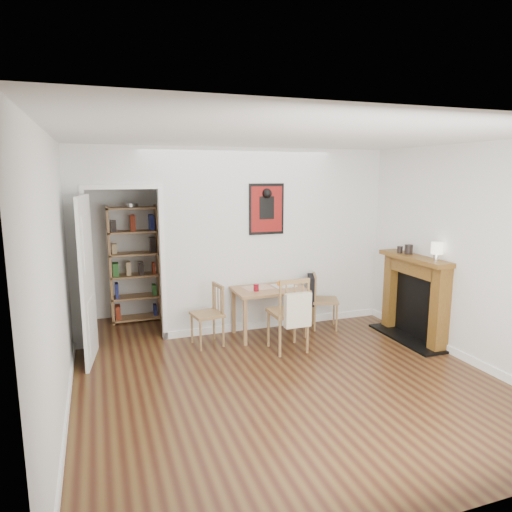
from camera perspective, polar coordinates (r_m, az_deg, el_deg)
name	(u,v)px	position (r m, az deg, el deg)	size (l,w,h in m)	color
ground	(274,367)	(5.53, 2.29, -13.67)	(5.20, 5.20, 0.00)	#553A1B
room_shell	(246,242)	(6.43, -1.24, 1.79)	(5.20, 5.20, 5.20)	silver
dining_table	(269,294)	(6.35, 1.69, -4.80)	(0.99, 0.63, 0.68)	#9C6E49
chair_left	(207,315)	(6.08, -6.13, -7.36)	(0.47, 0.47, 0.82)	#A3864C
chair_right	(324,300)	(6.77, 8.45, -5.46)	(0.57, 0.53, 0.82)	#A3864C
chair_front	(288,313)	(5.86, 4.06, -7.10)	(0.50, 0.56, 0.98)	#A3864C
bookshelf	(135,265)	(7.19, -14.94, -1.05)	(0.75, 0.30, 1.78)	#9C6E49
fireplace	(415,295)	(6.59, 19.26, -4.63)	(0.45, 1.25, 1.16)	brown
red_glass	(256,288)	(6.19, 0.02, -3.97)	(0.07, 0.07, 0.09)	maroon
orange_fruit	(280,283)	(6.43, 3.03, -3.45)	(0.09, 0.09, 0.09)	orange
placemat	(258,288)	(6.37, 0.22, -3.97)	(0.39, 0.29, 0.00)	beige
notebook	(284,286)	(6.47, 3.48, -3.71)	(0.31, 0.23, 0.02)	silver
mantel_lamp	(437,249)	(6.18, 21.68, 0.78)	(0.15, 0.15, 0.23)	silver
ceramic_jar_a	(409,249)	(6.57, 18.54, 0.80)	(0.11, 0.11, 0.13)	black
ceramic_jar_b	(400,250)	(6.62, 17.54, 0.76)	(0.08, 0.08, 0.10)	black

